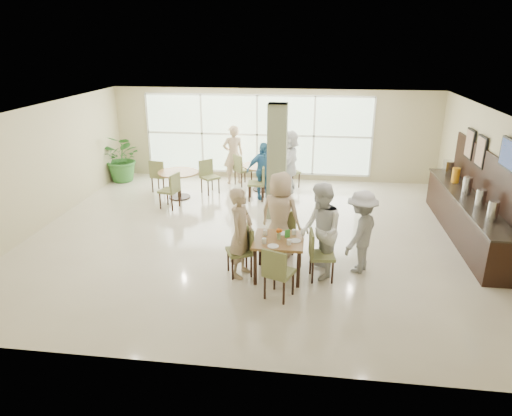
# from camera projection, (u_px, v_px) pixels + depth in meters

# --- Properties ---
(ground) EXTENTS (10.00, 10.00, 0.00)m
(ground) POSITION_uv_depth(u_px,v_px,m) (254.00, 235.00, 10.41)
(ground) COLOR beige
(ground) RESTS_ON ground
(room_shell) EXTENTS (10.00, 10.00, 10.00)m
(room_shell) POSITION_uv_depth(u_px,v_px,m) (254.00, 162.00, 9.81)
(room_shell) COLOR white
(room_shell) RESTS_ON ground
(window_bank) EXTENTS (7.00, 0.04, 7.00)m
(window_bank) POSITION_uv_depth(u_px,v_px,m) (257.00, 135.00, 14.12)
(window_bank) COLOR silver
(window_bank) RESTS_ON ground
(column) EXTENTS (0.45, 0.45, 2.80)m
(column) POSITION_uv_depth(u_px,v_px,m) (277.00, 162.00, 10.99)
(column) COLOR #787D57
(column) RESTS_ON ground
(main_table) EXTENTS (0.92, 0.92, 0.75)m
(main_table) POSITION_uv_depth(u_px,v_px,m) (279.00, 244.00, 8.39)
(main_table) COLOR brown
(main_table) RESTS_ON ground
(round_table_left) EXTENTS (1.11, 1.11, 0.75)m
(round_table_left) POSITION_uv_depth(u_px,v_px,m) (179.00, 178.00, 12.64)
(round_table_left) COLOR brown
(round_table_left) RESTS_ON ground
(round_table_right) EXTENTS (1.20, 1.20, 0.75)m
(round_table_right) POSITION_uv_depth(u_px,v_px,m) (263.00, 170.00, 13.30)
(round_table_right) COLOR brown
(round_table_right) RESTS_ON ground
(chairs_main_table) EXTENTS (2.07, 2.15, 0.95)m
(chairs_main_table) POSITION_uv_depth(u_px,v_px,m) (280.00, 253.00, 8.45)
(chairs_main_table) COLOR olive
(chairs_main_table) RESTS_ON ground
(chairs_table_left) EXTENTS (2.04, 1.93, 0.95)m
(chairs_table_left) POSITION_uv_depth(u_px,v_px,m) (180.00, 181.00, 12.71)
(chairs_table_left) COLOR olive
(chairs_table_left) RESTS_ON ground
(chairs_table_right) EXTENTS (2.08, 1.86, 0.95)m
(chairs_table_right) POSITION_uv_depth(u_px,v_px,m) (264.00, 175.00, 13.28)
(chairs_table_right) COLOR olive
(chairs_table_right) RESTS_ON ground
(tabletop_clutter) EXTENTS (0.71, 0.78, 0.21)m
(tabletop_clutter) POSITION_uv_depth(u_px,v_px,m) (280.00, 236.00, 8.32)
(tabletop_clutter) COLOR white
(tabletop_clutter) RESTS_ON main_table
(buffet_counter) EXTENTS (0.64, 4.70, 1.95)m
(buffet_counter) POSITION_uv_depth(u_px,v_px,m) (466.00, 214.00, 10.12)
(buffet_counter) COLOR black
(buffet_counter) RESTS_ON ground
(wall_tv) EXTENTS (0.06, 1.00, 0.58)m
(wall_tv) POSITION_uv_depth(u_px,v_px,m) (511.00, 156.00, 8.51)
(wall_tv) COLOR black
(wall_tv) RESTS_ON ground
(framed_art_a) EXTENTS (0.05, 0.55, 0.70)m
(framed_art_a) POSITION_uv_depth(u_px,v_px,m) (481.00, 152.00, 10.10)
(framed_art_a) COLOR black
(framed_art_a) RESTS_ON ground
(framed_art_b) EXTENTS (0.05, 0.55, 0.70)m
(framed_art_b) POSITION_uv_depth(u_px,v_px,m) (470.00, 144.00, 10.84)
(framed_art_b) COLOR black
(framed_art_b) RESTS_ON ground
(potted_plant) EXTENTS (1.58, 1.58, 1.47)m
(potted_plant) POSITION_uv_depth(u_px,v_px,m) (123.00, 158.00, 14.08)
(potted_plant) COLOR #316E2C
(potted_plant) RESTS_ON ground
(teen_left) EXTENTS (0.56, 0.71, 1.71)m
(teen_left) POSITION_uv_depth(u_px,v_px,m) (241.00, 233.00, 8.36)
(teen_left) COLOR tan
(teen_left) RESTS_ON ground
(teen_far) EXTENTS (0.97, 0.75, 1.76)m
(teen_far) POSITION_uv_depth(u_px,v_px,m) (280.00, 215.00, 9.14)
(teen_far) COLOR tan
(teen_far) RESTS_ON ground
(teen_right) EXTENTS (0.87, 1.02, 1.81)m
(teen_right) POSITION_uv_depth(u_px,v_px,m) (321.00, 231.00, 8.32)
(teen_right) COLOR white
(teen_right) RESTS_ON ground
(teen_standing) EXTENTS (1.02, 1.20, 1.61)m
(teen_standing) POSITION_uv_depth(u_px,v_px,m) (361.00, 232.00, 8.54)
(teen_standing) COLOR #979799
(teen_standing) RESTS_ON ground
(adult_a) EXTENTS (1.06, 0.85, 1.58)m
(adult_a) POSITION_uv_depth(u_px,v_px,m) (263.00, 171.00, 12.52)
(adult_a) COLOR teal
(adult_a) RESTS_ON ground
(adult_b) EXTENTS (0.79, 1.69, 1.79)m
(adult_b) POSITION_uv_depth(u_px,v_px,m) (289.00, 161.00, 13.10)
(adult_b) COLOR white
(adult_b) RESTS_ON ground
(adult_standing) EXTENTS (0.77, 0.66, 1.79)m
(adult_standing) POSITION_uv_depth(u_px,v_px,m) (233.00, 155.00, 13.80)
(adult_standing) COLOR tan
(adult_standing) RESTS_ON ground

